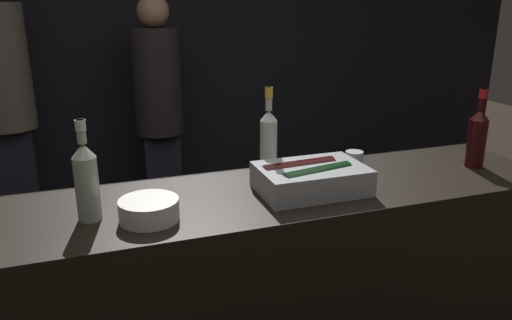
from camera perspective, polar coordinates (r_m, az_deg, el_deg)
name	(u,v)px	position (r m, az deg, el deg)	size (l,w,h in m)	color
wall_back_chalkboard	(158,35)	(3.92, -11.14, 13.88)	(6.40, 0.06, 2.80)	black
bar_counter	(258,304)	(2.09, 0.27, -16.17)	(2.43, 0.57, 0.96)	black
ice_bin_with_bottles	(310,177)	(1.87, 6.25, -1.99)	(0.40, 0.27, 0.11)	#9EA0A5
bowl_white	(149,209)	(1.66, -12.13, -5.51)	(0.20, 0.20, 0.07)	silver
candle_votive	(354,158)	(2.22, 11.15, 0.27)	(0.08, 0.08, 0.06)	silver
red_wine_bottle_tall	(477,136)	(2.31, 23.97, 2.55)	(0.08, 0.08, 0.33)	black
white_wine_bottle	(86,179)	(1.68, -18.83, -2.07)	(0.08, 0.08, 0.33)	#9EA899
rose_wine_bottle	(269,139)	(2.02, 1.44, 2.42)	(0.07, 0.07, 0.36)	#B2B7AD
person_in_hoodie	(159,107)	(3.51, -11.05, 5.95)	(0.33, 0.33, 1.69)	black
person_blond_tee	(6,101)	(3.56, -26.70, 6.09)	(0.34, 0.34, 1.85)	black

